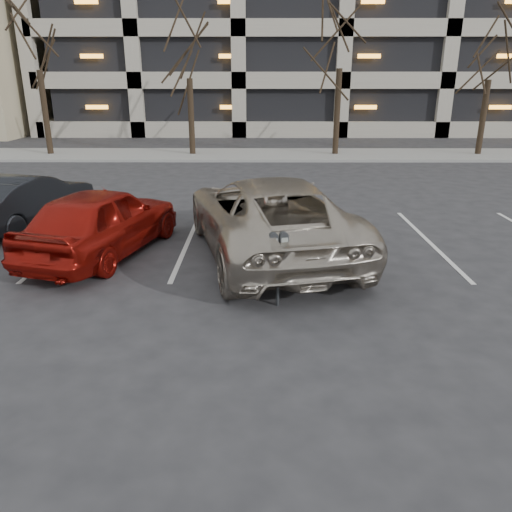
% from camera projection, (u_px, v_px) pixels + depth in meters
% --- Properties ---
extents(ground, '(140.00, 140.00, 0.00)m').
position_uv_depth(ground, '(246.00, 278.00, 9.46)').
color(ground, '#28282B').
rests_on(ground, ground).
extents(sidewalk, '(80.00, 4.00, 0.12)m').
position_uv_depth(sidewalk, '(254.00, 155.00, 24.52)').
color(sidewalk, gray).
rests_on(sidewalk, ground).
extents(stall_lines, '(16.90, 5.20, 0.00)m').
position_uv_depth(stall_lines, '(188.00, 241.00, 11.63)').
color(stall_lines, silver).
rests_on(stall_lines, ground).
extents(parking_garage, '(52.00, 20.00, 19.00)m').
position_uv_depth(parking_garage, '(412.00, 0.00, 38.19)').
color(parking_garage, black).
rests_on(parking_garage, ground).
extents(tree_a, '(3.89, 3.89, 8.83)m').
position_uv_depth(tree_a, '(32.00, 13.00, 22.44)').
color(tree_a, black).
rests_on(tree_a, ground).
extents(tree_b, '(3.53, 3.53, 8.01)m').
position_uv_depth(tree_b, '(187.00, 27.00, 22.61)').
color(tree_b, black).
rests_on(tree_b, ground).
extents(tree_c, '(3.95, 3.95, 8.98)m').
position_uv_depth(tree_c, '(343.00, 10.00, 22.35)').
color(tree_c, black).
rests_on(tree_c, ground).
extents(tree_d, '(3.47, 3.47, 7.89)m').
position_uv_depth(tree_d, '(496.00, 29.00, 22.58)').
color(tree_d, black).
rests_on(tree_d, ground).
extents(parking_meter, '(0.34, 0.19, 1.25)m').
position_uv_depth(parking_meter, '(278.00, 251.00, 8.01)').
color(parking_meter, black).
rests_on(parking_meter, ground).
extents(suv_silver, '(4.08, 6.50, 1.68)m').
position_uv_depth(suv_silver, '(269.00, 216.00, 10.54)').
color(suv_silver, '#BCB1A0').
rests_on(suv_silver, ground).
extents(car_red, '(2.86, 4.68, 1.49)m').
position_uv_depth(car_red, '(102.00, 221.00, 10.54)').
color(car_red, '#9B150E').
rests_on(car_red, ground).
extents(car_dark, '(2.45, 4.24, 1.32)m').
position_uv_depth(car_dark, '(27.00, 200.00, 12.74)').
color(car_dark, black).
rests_on(car_dark, ground).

